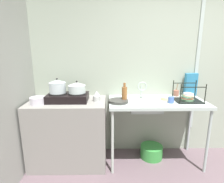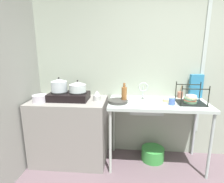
{
  "view_description": "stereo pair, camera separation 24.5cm",
  "coord_description": "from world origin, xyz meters",
  "px_view_note": "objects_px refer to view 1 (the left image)",
  "views": [
    {
      "loc": [
        -1.19,
        -1.03,
        1.63
      ],
      "look_at": [
        -1.15,
        1.35,
        1.05
      ],
      "focal_mm": 29.26,
      "sensor_mm": 36.0,
      "label": 1
    },
    {
      "loc": [
        -0.94,
        -1.02,
        1.63
      ],
      "look_at": [
        -1.15,
        1.35,
        1.05
      ],
      "focal_mm": 29.26,
      "sensor_mm": 36.0,
      "label": 2
    }
  ],
  "objects_px": {
    "cup_by_rack": "(171,100)",
    "bucket_on_floor": "(151,152)",
    "sink_basin": "(145,106)",
    "faucet": "(142,87)",
    "pot_beside_stove": "(38,101)",
    "bottle_by_sink": "(124,94)",
    "utensil_jar": "(176,93)",
    "pot_on_right_burner": "(77,88)",
    "dish_rack": "(188,98)",
    "frying_pan": "(118,101)",
    "small_bowl_on_drainboard": "(166,99)",
    "pot_on_left_burner": "(57,86)",
    "stove": "(68,97)",
    "percolator": "(97,96)",
    "cereal_box": "(191,85)"
  },
  "relations": [
    {
      "from": "cup_by_rack",
      "to": "utensil_jar",
      "type": "xyz_separation_m",
      "value": [
        0.2,
        0.36,
        0.0
      ]
    },
    {
      "from": "dish_rack",
      "to": "bottle_by_sink",
      "type": "bearing_deg",
      "value": -178.47
    },
    {
      "from": "pot_on_right_burner",
      "to": "pot_beside_stove",
      "type": "relative_size",
      "value": 1.21
    },
    {
      "from": "pot_on_left_burner",
      "to": "frying_pan",
      "type": "bearing_deg",
      "value": -5.17
    },
    {
      "from": "sink_basin",
      "to": "cup_by_rack",
      "type": "height_order",
      "value": "cup_by_rack"
    },
    {
      "from": "faucet",
      "to": "dish_rack",
      "type": "distance_m",
      "value": 0.63
    },
    {
      "from": "pot_beside_stove",
      "to": "utensil_jar",
      "type": "bearing_deg",
      "value": 11.44
    },
    {
      "from": "dish_rack",
      "to": "bottle_by_sink",
      "type": "relative_size",
      "value": 1.32
    },
    {
      "from": "pot_on_left_burner",
      "to": "faucet",
      "type": "bearing_deg",
      "value": 5.43
    },
    {
      "from": "faucet",
      "to": "bottle_by_sink",
      "type": "xyz_separation_m",
      "value": [
        -0.26,
        -0.15,
        -0.06
      ]
    },
    {
      "from": "frying_pan",
      "to": "cereal_box",
      "type": "height_order",
      "value": "cereal_box"
    },
    {
      "from": "pot_on_left_burner",
      "to": "dish_rack",
      "type": "distance_m",
      "value": 1.76
    },
    {
      "from": "stove",
      "to": "pot_on_left_burner",
      "type": "relative_size",
      "value": 2.47
    },
    {
      "from": "small_bowl_on_drainboard",
      "to": "bottle_by_sink",
      "type": "height_order",
      "value": "bottle_by_sink"
    },
    {
      "from": "pot_on_right_burner",
      "to": "frying_pan",
      "type": "distance_m",
      "value": 0.58
    },
    {
      "from": "pot_on_right_burner",
      "to": "cup_by_rack",
      "type": "distance_m",
      "value": 1.25
    },
    {
      "from": "frying_pan",
      "to": "small_bowl_on_drainboard",
      "type": "distance_m",
      "value": 0.67
    },
    {
      "from": "pot_beside_stove",
      "to": "frying_pan",
      "type": "height_order",
      "value": "pot_beside_stove"
    },
    {
      "from": "stove",
      "to": "percolator",
      "type": "bearing_deg",
      "value": -0.48
    },
    {
      "from": "frying_pan",
      "to": "cereal_box",
      "type": "distance_m",
      "value": 1.16
    },
    {
      "from": "cup_by_rack",
      "to": "percolator",
      "type": "bearing_deg",
      "value": 174.02
    },
    {
      "from": "percolator",
      "to": "dish_rack",
      "type": "xyz_separation_m",
      "value": [
        1.23,
        -0.01,
        -0.02
      ]
    },
    {
      "from": "pot_beside_stove",
      "to": "cup_by_rack",
      "type": "xyz_separation_m",
      "value": [
        1.73,
        0.03,
        -0.01
      ]
    },
    {
      "from": "sink_basin",
      "to": "faucet",
      "type": "distance_m",
      "value": 0.27
    },
    {
      "from": "frying_pan",
      "to": "pot_beside_stove",
      "type": "bearing_deg",
      "value": -176.63
    },
    {
      "from": "sink_basin",
      "to": "utensil_jar",
      "type": "bearing_deg",
      "value": 29.07
    },
    {
      "from": "dish_rack",
      "to": "small_bowl_on_drainboard",
      "type": "distance_m",
      "value": 0.29
    },
    {
      "from": "pot_on_left_burner",
      "to": "sink_basin",
      "type": "distance_m",
      "value": 1.21
    },
    {
      "from": "faucet",
      "to": "dish_rack",
      "type": "relative_size",
      "value": 0.72
    },
    {
      "from": "pot_beside_stove",
      "to": "cup_by_rack",
      "type": "relative_size",
      "value": 2.25
    },
    {
      "from": "percolator",
      "to": "small_bowl_on_drainboard",
      "type": "distance_m",
      "value": 0.96
    },
    {
      "from": "bottle_by_sink",
      "to": "small_bowl_on_drainboard",
      "type": "bearing_deg",
      "value": 7.57
    },
    {
      "from": "frying_pan",
      "to": "utensil_jar",
      "type": "distance_m",
      "value": 0.95
    },
    {
      "from": "pot_on_left_burner",
      "to": "cereal_box",
      "type": "bearing_deg",
      "value": 7.9
    },
    {
      "from": "bucket_on_floor",
      "to": "pot_on_left_burner",
      "type": "bearing_deg",
      "value": -176.82
    },
    {
      "from": "stove",
      "to": "cup_by_rack",
      "type": "height_order",
      "value": "stove"
    },
    {
      "from": "bottle_by_sink",
      "to": "cereal_box",
      "type": "bearing_deg",
      "value": 16.68
    },
    {
      "from": "cup_by_rack",
      "to": "bucket_on_floor",
      "type": "distance_m",
      "value": 0.9
    },
    {
      "from": "frying_pan",
      "to": "utensil_jar",
      "type": "relative_size",
      "value": 1.31
    },
    {
      "from": "frying_pan",
      "to": "percolator",
      "type": "bearing_deg",
      "value": 166.42
    },
    {
      "from": "pot_on_right_burner",
      "to": "percolator",
      "type": "bearing_deg",
      "value": -0.71
    },
    {
      "from": "sink_basin",
      "to": "pot_on_right_burner",
      "type": "bearing_deg",
      "value": 177.94
    },
    {
      "from": "cup_by_rack",
      "to": "bucket_on_floor",
      "type": "height_order",
      "value": "cup_by_rack"
    },
    {
      "from": "sink_basin",
      "to": "dish_rack",
      "type": "bearing_deg",
      "value": 1.63
    },
    {
      "from": "bottle_by_sink",
      "to": "pot_on_right_burner",
      "type": "bearing_deg",
      "value": 176.41
    },
    {
      "from": "stove",
      "to": "pot_on_right_burner",
      "type": "xyz_separation_m",
      "value": [
        0.13,
        -0.0,
        0.13
      ]
    },
    {
      "from": "stove",
      "to": "faucet",
      "type": "bearing_deg",
      "value": 6.11
    },
    {
      "from": "faucet",
      "to": "bottle_by_sink",
      "type": "height_order",
      "value": "bottle_by_sink"
    },
    {
      "from": "stove",
      "to": "cup_by_rack",
      "type": "bearing_deg",
      "value": -4.41
    },
    {
      "from": "frying_pan",
      "to": "bucket_on_floor",
      "type": "height_order",
      "value": "frying_pan"
    }
  ]
}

